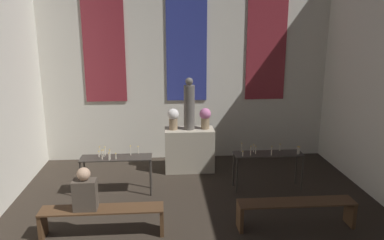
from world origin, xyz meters
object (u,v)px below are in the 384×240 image
at_px(statue, 189,106).
at_px(person_seated, 85,191).
at_px(altar, 189,150).
at_px(pew_back_left, 103,216).
at_px(candle_rack_right, 268,158).
at_px(flower_vase_right, 205,117).
at_px(flower_vase_left, 173,118).
at_px(candle_rack_left, 116,162).
at_px(pew_back_right, 296,208).

relative_size(statue, person_seated, 1.70).
height_order(altar, pew_back_left, altar).
distance_m(candle_rack_right, person_seated, 3.69).
xyz_separation_m(altar, flower_vase_right, (0.36, 0.00, 0.76)).
bearing_deg(person_seated, candle_rack_right, 25.01).
height_order(flower_vase_left, person_seated, flower_vase_left).
xyz_separation_m(candle_rack_left, pew_back_left, (-0.05, -1.56, -0.33)).
distance_m(flower_vase_left, pew_back_right, 3.46).
xyz_separation_m(altar, pew_back_right, (1.57, -2.71, -0.16)).
xyz_separation_m(candle_rack_right, pew_back_right, (0.05, -1.56, -0.33)).
bearing_deg(statue, pew_back_right, -59.88).
height_order(pew_back_left, person_seated, person_seated).
bearing_deg(person_seated, altar, 56.15).
xyz_separation_m(flower_vase_left, person_seated, (-1.46, -2.71, -0.49)).
bearing_deg(flower_vase_left, pew_back_left, -114.05).
distance_m(flower_vase_left, flower_vase_right, 0.73).
distance_m(statue, person_seated, 3.36).
distance_m(candle_rack_left, candle_rack_right, 3.05).
relative_size(flower_vase_left, pew_back_left, 0.25).
height_order(altar, person_seated, person_seated).
distance_m(statue, candle_rack_left, 2.10).
relative_size(flower_vase_left, candle_rack_right, 0.35).
bearing_deg(pew_back_left, person_seated, 180.00).
height_order(candle_rack_right, pew_back_right, candle_rack_right).
bearing_deg(pew_back_left, candle_rack_left, 88.28).
bearing_deg(person_seated, flower_vase_left, 61.76).
relative_size(candle_rack_right, pew_back_left, 0.72).
height_order(statue, pew_back_right, statue).
relative_size(flower_vase_left, pew_back_right, 0.25).
xyz_separation_m(flower_vase_left, candle_rack_right, (1.89, -1.15, -0.59)).
relative_size(candle_rack_left, pew_back_left, 0.72).
height_order(candle_rack_left, person_seated, person_seated).
distance_m(statue, pew_back_right, 3.36).
xyz_separation_m(statue, flower_vase_right, (0.36, 0.00, -0.28)).
height_order(statue, flower_vase_right, statue).
relative_size(flower_vase_left, candle_rack_left, 0.35).
xyz_separation_m(statue, pew_back_right, (1.57, -2.71, -1.19)).
relative_size(pew_back_right, person_seated, 2.79).
bearing_deg(pew_back_right, statue, 120.12).
bearing_deg(pew_back_right, person_seated, 180.00).
bearing_deg(candle_rack_left, pew_back_left, -91.72).
bearing_deg(person_seated, pew_back_right, 0.00).
relative_size(flower_vase_right, person_seated, 0.69).
bearing_deg(flower_vase_left, pew_back_right, -54.48).
bearing_deg(altar, candle_rack_right, -37.13).
bearing_deg(candle_rack_left, person_seated, -100.62).
bearing_deg(candle_rack_right, pew_back_left, -153.27).
bearing_deg(person_seated, flower_vase_right, 51.19).
xyz_separation_m(pew_back_left, person_seated, (-0.25, 0.00, 0.43)).
height_order(flower_vase_left, candle_rack_left, flower_vase_left).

